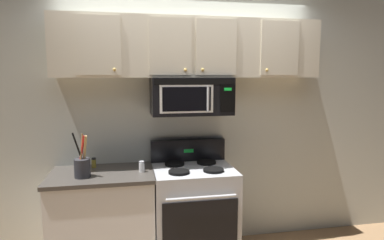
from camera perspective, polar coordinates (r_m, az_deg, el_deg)
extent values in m
cube|color=silver|center=(3.44, -0.95, 0.65)|extent=(5.20, 0.10, 2.70)
cube|color=#B7BABF|center=(3.33, 0.24, -15.71)|extent=(0.76, 0.64, 0.90)
cube|color=black|center=(3.04, 1.49, -18.27)|extent=(0.67, 0.01, 0.52)
cylinder|color=#B7BABF|center=(2.90, 1.64, -13.18)|extent=(0.61, 0.03, 0.03)
cube|color=black|center=(3.42, -0.69, -5.18)|extent=(0.76, 0.07, 0.22)
cube|color=#19D83F|center=(3.39, -0.58, -5.31)|extent=(0.10, 0.00, 0.04)
cylinder|color=black|center=(3.01, -2.26, -8.89)|extent=(0.19, 0.19, 0.02)
cylinder|color=black|center=(3.08, 3.71, -8.55)|extent=(0.19, 0.19, 0.02)
cylinder|color=black|center=(3.28, -3.00, -7.51)|extent=(0.19, 0.19, 0.02)
cylinder|color=black|center=(3.34, 2.49, -7.24)|extent=(0.19, 0.19, 0.02)
cube|color=black|center=(3.18, -0.19, 4.15)|extent=(0.76, 0.39, 0.35)
cube|color=black|center=(2.98, 0.53, 6.60)|extent=(0.73, 0.01, 0.06)
cube|color=white|center=(2.98, -0.90, 3.61)|extent=(0.49, 0.01, 0.25)
cube|color=black|center=(2.97, -0.89, 3.61)|extent=(0.44, 0.01, 0.22)
cube|color=black|center=(3.06, 6.13, 3.69)|extent=(0.14, 0.01, 0.25)
cube|color=#19D83F|center=(3.05, 6.18, 5.27)|extent=(0.07, 0.00, 0.03)
cylinder|color=#B7BABF|center=(2.99, 2.76, 3.62)|extent=(0.02, 0.02, 0.23)
cube|color=beige|center=(3.22, -0.29, 12.21)|extent=(2.50, 0.33, 0.55)
cube|color=beige|center=(3.00, -15.80, 12.25)|extent=(0.38, 0.01, 0.51)
sphere|color=tan|center=(2.97, -13.15, 8.43)|extent=(0.03, 0.03, 0.03)
cube|color=beige|center=(3.02, -3.70, 12.49)|extent=(0.38, 0.01, 0.51)
sphere|color=tan|center=(3.01, -1.15, 8.61)|extent=(0.03, 0.03, 0.03)
cube|color=beige|center=(3.10, 4.22, 12.36)|extent=(0.38, 0.01, 0.51)
sphere|color=tan|center=(3.04, 1.86, 8.60)|extent=(0.03, 0.03, 0.03)
cube|color=beige|center=(3.31, 14.86, 11.82)|extent=(0.38, 0.01, 0.51)
sphere|color=tan|center=(3.24, 12.74, 8.36)|extent=(0.03, 0.03, 0.03)
cube|color=silver|center=(3.30, -14.90, -16.52)|extent=(0.90, 0.62, 0.86)
cube|color=#423D38|center=(3.14, -15.18, -9.01)|extent=(0.93, 0.65, 0.03)
cylinder|color=#2D2D33|center=(3.03, -18.30, -7.84)|extent=(0.14, 0.14, 0.16)
cylinder|color=black|center=(3.00, -18.89, -4.89)|extent=(0.09, 0.06, 0.31)
cylinder|color=#A87A47|center=(2.99, -18.45, -5.02)|extent=(0.04, 0.04, 0.29)
cylinder|color=red|center=(2.99, -18.38, -5.18)|extent=(0.07, 0.04, 0.28)
cylinder|color=tan|center=(2.98, -17.91, -5.13)|extent=(0.06, 0.09, 0.29)
cylinder|color=white|center=(3.08, -8.62, -8.04)|extent=(0.05, 0.05, 0.08)
cylinder|color=#B7BABF|center=(3.06, -8.64, -7.15)|extent=(0.05, 0.05, 0.02)
cylinder|color=olive|center=(3.31, -16.49, -7.17)|extent=(0.04, 0.04, 0.08)
cylinder|color=black|center=(3.30, -16.52, -6.37)|extent=(0.04, 0.04, 0.02)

